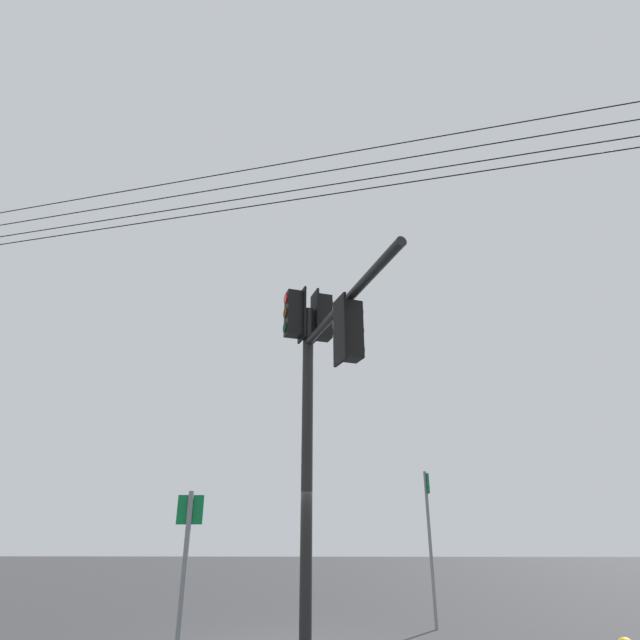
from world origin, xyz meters
TOP-DOWN VIEW (x-y plane):
  - signal_mast_assembly at (-1.46, -0.63)m, footprint 3.96×1.86m
  - route_sign_primary at (-2.57, 1.09)m, footprint 0.11×0.35m
  - route_sign_secondary at (2.09, -3.01)m, footprint 0.32×0.10m
  - overhead_wire_span at (-1.14, -1.34)m, footprint 5.43×19.76m

SIDE VIEW (x-z plane):
  - route_sign_primary at x=-2.57m, z-range 0.28..2.69m
  - route_sign_secondary at x=2.09m, z-range 0.32..3.45m
  - signal_mast_assembly at x=-1.46m, z-range 1.30..7.57m
  - overhead_wire_span at x=-1.14m, z-range 8.12..9.82m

